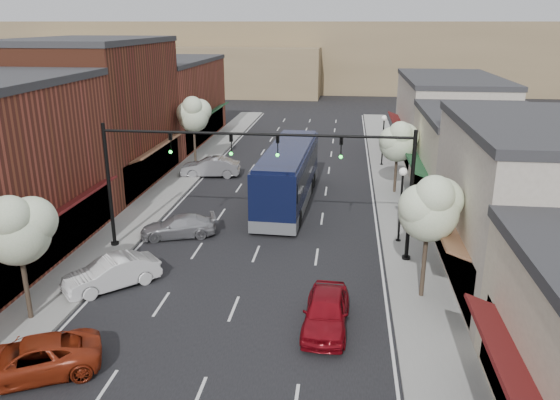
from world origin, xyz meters
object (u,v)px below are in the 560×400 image
(lamp_post_far, at_px, (383,132))
(red_hatchback, at_px, (326,311))
(tree_right_near, at_px, (430,206))
(tree_left_far, at_px, (194,114))
(parked_car_b, at_px, (112,273))
(coach_bus, at_px, (288,175))
(signal_mast_left, at_px, (150,168))
(tree_right_far, at_px, (399,140))
(parked_car_a, at_px, (29,359))
(lamp_post_near, at_px, (402,193))
(parked_car_c, at_px, (178,226))
(tree_left_near, at_px, (17,228))
(parked_car_e, at_px, (210,167))
(signal_mast_right, at_px, (364,175))

(lamp_post_far, height_order, red_hatchback, lamp_post_far)
(tree_right_near, height_order, lamp_post_far, tree_right_near)
(tree_left_far, bearing_deg, parked_car_b, -84.60)
(coach_bus, relative_size, parked_car_b, 2.93)
(signal_mast_left, height_order, tree_right_far, signal_mast_left)
(lamp_post_far, height_order, parked_car_a, lamp_post_far)
(tree_right_near, height_order, parked_car_b, tree_right_near)
(signal_mast_left, xyz_separation_m, coach_bus, (6.42, 8.83, -2.57))
(tree_right_near, xyz_separation_m, parked_car_b, (-14.46, -0.63, -3.72))
(lamp_post_near, relative_size, parked_car_c, 1.02)
(lamp_post_far, relative_size, coach_bus, 0.34)
(signal_mast_left, xyz_separation_m, parked_car_a, (-0.58, -11.56, -3.94))
(parked_car_a, bearing_deg, parked_car_b, 153.19)
(tree_left_near, xyz_separation_m, tree_left_far, (-0.00, 26.00, 0.38))
(tree_left_near, distance_m, lamp_post_near, 19.25)
(signal_mast_left, distance_m, tree_right_near, 14.55)
(tree_left_far, xyz_separation_m, coach_bus, (9.05, -9.12, -2.55))
(coach_bus, xyz_separation_m, parked_car_a, (-7.00, -20.38, -1.37))
(tree_left_far, relative_size, parked_car_e, 1.29)
(signal_mast_right, xyz_separation_m, parked_car_c, (-10.53, 1.94, -3.99))
(parked_car_c, bearing_deg, signal_mast_right, 61.89)
(tree_left_near, height_order, tree_left_far, tree_left_far)
(parked_car_b, bearing_deg, lamp_post_near, 73.92)
(tree_right_near, height_order, tree_right_far, tree_right_near)
(tree_left_far, distance_m, red_hatchback, 28.16)
(red_hatchback, height_order, parked_car_c, red_hatchback)
(signal_mast_right, distance_m, tree_right_near, 4.89)
(red_hatchback, bearing_deg, lamp_post_near, 71.12)
(coach_bus, height_order, parked_car_c, coach_bus)
(signal_mast_right, relative_size, signal_mast_left, 1.00)
(signal_mast_right, xyz_separation_m, red_hatchback, (-1.54, -7.08, -3.86))
(tree_left_near, relative_size, tree_left_far, 0.93)
(signal_mast_left, distance_m, tree_left_near, 8.48)
(coach_bus, bearing_deg, signal_mast_left, -123.90)
(lamp_post_near, bearing_deg, parked_car_c, -177.48)
(signal_mast_left, bearing_deg, tree_left_near, -108.10)
(parked_car_a, xyz_separation_m, parked_car_c, (1.29, 13.50, -0.05))
(signal_mast_left, xyz_separation_m, tree_right_far, (13.97, 11.95, -0.63))
(parked_car_c, distance_m, parked_car_e, 13.07)
(lamp_post_near, height_order, lamp_post_far, same)
(signal_mast_left, height_order, parked_car_c, signal_mast_left)
(red_hatchback, distance_m, parked_car_a, 11.22)
(signal_mast_left, xyz_separation_m, parked_car_e, (-0.58, 14.95, -3.84))
(lamp_post_near, bearing_deg, parked_car_b, -152.70)
(red_hatchback, bearing_deg, tree_left_far, 118.57)
(lamp_post_far, height_order, coach_bus, lamp_post_far)
(tree_left_far, distance_m, parked_car_e, 5.27)
(tree_right_far, distance_m, red_hatchback, 19.76)
(tree_left_near, relative_size, coach_bus, 0.44)
(signal_mast_left, bearing_deg, lamp_post_far, 56.14)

